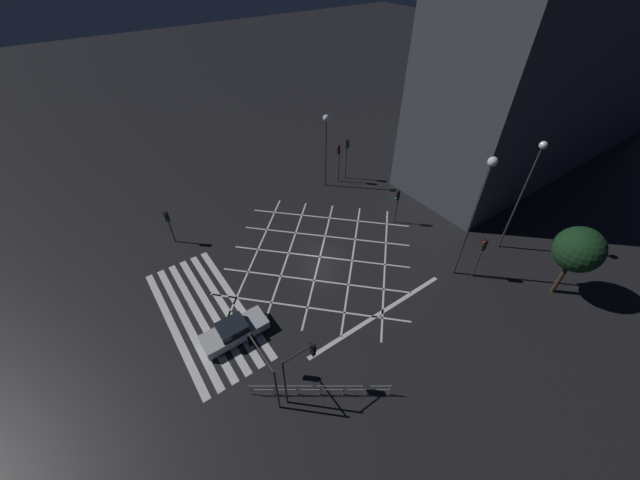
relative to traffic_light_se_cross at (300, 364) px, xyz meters
name	(u,v)px	position (x,y,z in m)	size (l,w,h in m)	color
ground_plane	(320,257)	(-8.83, 7.54, -3.23)	(200.00, 200.00, 0.00)	black
road_markings	(258,292)	(-8.39, 1.51, -3.22)	(18.18, 21.65, 0.01)	silver
office_building	(572,58)	(-8.83, 39.28, 7.46)	(10.06, 38.03, 21.38)	#3D424C
traffic_light_se_cross	(300,364)	(0.00, 0.00, 0.00)	(0.36, 2.12, 4.43)	#2D2D30
traffic_light_se_main	(261,359)	(-1.53, -1.53, -0.21)	(2.98, 0.36, 4.07)	#2D2D30
traffic_light_nw_cross	(338,156)	(-17.37, 15.92, -0.16)	(0.36, 0.39, 4.29)	#2D2D30
traffic_light_nw_main	(347,152)	(-17.36, 17.02, -0.01)	(0.39, 0.36, 4.52)	#2D2D30
traffic_light_sw_main	(168,221)	(-17.61, -1.71, -0.88)	(0.39, 0.36, 3.28)	#2D2D30
traffic_light_ne_cross	(482,251)	(-0.11, 15.99, -0.45)	(0.36, 0.39, 3.88)	#2D2D30
traffic_light_median_north	(397,200)	(-8.64, 15.77, -0.65)	(0.36, 0.39, 3.59)	#2D2D30
street_lamp_east	(482,191)	(-1.18, 15.14, 4.49)	(0.63, 0.63, 10.20)	#2D2D30
street_lamp_west	(530,176)	(-0.98, 20.86, 3.77)	(0.56, 0.56, 9.70)	#2D2D30
street_lamp_far	(326,132)	(-17.52, 14.39, 2.75)	(0.63, 0.63, 7.66)	#2D2D30
street_tree_near	(578,250)	(4.36, 19.72, 1.02)	(3.18, 3.18, 5.86)	#38281C
waiting_car	(234,331)	(-5.80, -1.56, -2.59)	(1.73, 4.42, 1.36)	#B7BABC
pedestrian_railing	(320,389)	(0.72, 0.79, -2.56)	(4.72, 6.65, 1.05)	#9EA0A5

